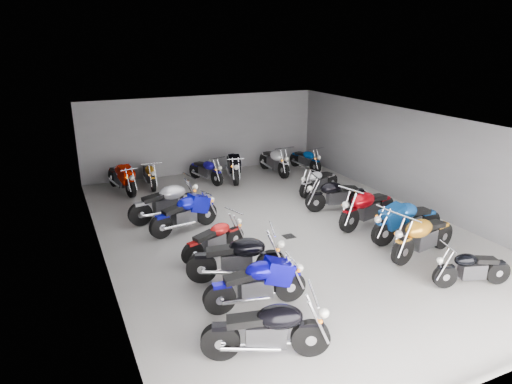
{
  "coord_description": "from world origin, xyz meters",
  "views": [
    {
      "loc": [
        -5.86,
        -11.0,
        5.38
      ],
      "look_at": [
        -0.43,
        0.84,
        1.0
      ],
      "focal_mm": 32.0,
      "sensor_mm": 36.0,
      "label": 1
    }
  ],
  "objects_px": {
    "motorcycle_left_f": "(166,202)",
    "motorcycle_back_c": "(206,170)",
    "motorcycle_right_d": "(367,207)",
    "motorcycle_back_e": "(274,161)",
    "motorcycle_back_a": "(122,177)",
    "motorcycle_back_b": "(149,175)",
    "motorcycle_right_b": "(423,236)",
    "motorcycle_left_c": "(238,258)",
    "motorcycle_right_e": "(337,195)",
    "motorcycle_left_b": "(257,284)",
    "motorcycle_left_e": "(185,214)",
    "motorcycle_left_a": "(268,330)",
    "motorcycle_left_d": "(215,239)",
    "motorcycle_back_d": "(233,166)",
    "motorcycle_right_f": "(319,181)",
    "motorcycle_back_f": "(306,159)",
    "drain_grate": "(289,236)",
    "motorcycle_right_c": "(406,221)",
    "motorcycle_right_a": "(471,268)"
  },
  "relations": [
    {
      "from": "motorcycle_left_f",
      "to": "motorcycle_left_a",
      "type": "bearing_deg",
      "value": -9.11
    },
    {
      "from": "motorcycle_right_f",
      "to": "motorcycle_back_a",
      "type": "bearing_deg",
      "value": 44.96
    },
    {
      "from": "motorcycle_back_d",
      "to": "motorcycle_back_e",
      "type": "bearing_deg",
      "value": -163.48
    },
    {
      "from": "motorcycle_right_b",
      "to": "motorcycle_back_b",
      "type": "relative_size",
      "value": 1.19
    },
    {
      "from": "motorcycle_back_f",
      "to": "motorcycle_left_d",
      "type": "bearing_deg",
      "value": 34.86
    },
    {
      "from": "motorcycle_right_d",
      "to": "motorcycle_back_e",
      "type": "distance_m",
      "value": 6.18
    },
    {
      "from": "motorcycle_right_b",
      "to": "motorcycle_back_d",
      "type": "relative_size",
      "value": 1.02
    },
    {
      "from": "motorcycle_left_e",
      "to": "motorcycle_right_e",
      "type": "relative_size",
      "value": 1.01
    },
    {
      "from": "motorcycle_right_f",
      "to": "drain_grate",
      "type": "bearing_deg",
      "value": 117.63
    },
    {
      "from": "motorcycle_back_d",
      "to": "motorcycle_back_e",
      "type": "xyz_separation_m",
      "value": [
        1.9,
        0.08,
        -0.01
      ]
    },
    {
      "from": "motorcycle_left_a",
      "to": "motorcycle_back_b",
      "type": "bearing_deg",
      "value": -160.28
    },
    {
      "from": "motorcycle_left_b",
      "to": "motorcycle_right_b",
      "type": "distance_m",
      "value": 4.88
    },
    {
      "from": "motorcycle_left_c",
      "to": "motorcycle_right_d",
      "type": "xyz_separation_m",
      "value": [
        4.81,
        1.44,
        0.02
      ]
    },
    {
      "from": "motorcycle_left_d",
      "to": "motorcycle_back_d",
      "type": "height_order",
      "value": "motorcycle_back_d"
    },
    {
      "from": "motorcycle_left_b",
      "to": "motorcycle_left_c",
      "type": "height_order",
      "value": "motorcycle_left_c"
    },
    {
      "from": "motorcycle_back_b",
      "to": "motorcycle_back_c",
      "type": "relative_size",
      "value": 1.01
    },
    {
      "from": "motorcycle_left_f",
      "to": "motorcycle_right_c",
      "type": "bearing_deg",
      "value": 43.67
    },
    {
      "from": "motorcycle_right_d",
      "to": "motorcycle_back_b",
      "type": "distance_m",
      "value": 8.35
    },
    {
      "from": "motorcycle_right_a",
      "to": "motorcycle_back_c",
      "type": "xyz_separation_m",
      "value": [
        -2.91,
        10.11,
        0.04
      ]
    },
    {
      "from": "motorcycle_back_b",
      "to": "motorcycle_back_c",
      "type": "bearing_deg",
      "value": 172.27
    },
    {
      "from": "motorcycle_back_b",
      "to": "motorcycle_back_e",
      "type": "height_order",
      "value": "motorcycle_back_e"
    },
    {
      "from": "motorcycle_back_e",
      "to": "drain_grate",
      "type": "bearing_deg",
      "value": 64.28
    },
    {
      "from": "motorcycle_back_f",
      "to": "motorcycle_back_c",
      "type": "bearing_deg",
      "value": -10.53
    },
    {
      "from": "motorcycle_left_b",
      "to": "motorcycle_left_e",
      "type": "bearing_deg",
      "value": -170.83
    },
    {
      "from": "motorcycle_left_e",
      "to": "drain_grate",
      "type": "bearing_deg",
      "value": 41.44
    },
    {
      "from": "motorcycle_right_c",
      "to": "motorcycle_back_b",
      "type": "bearing_deg",
      "value": 33.12
    },
    {
      "from": "drain_grate",
      "to": "motorcycle_back_a",
      "type": "bearing_deg",
      "value": 120.86
    },
    {
      "from": "motorcycle_right_e",
      "to": "motorcycle_back_e",
      "type": "xyz_separation_m",
      "value": [
        0.09,
        4.7,
        0.03
      ]
    },
    {
      "from": "motorcycle_left_b",
      "to": "motorcycle_left_f",
      "type": "height_order",
      "value": "motorcycle_left_f"
    },
    {
      "from": "motorcycle_left_b",
      "to": "motorcycle_right_f",
      "type": "distance_m",
      "value": 7.72
    },
    {
      "from": "motorcycle_left_b",
      "to": "motorcycle_back_a",
      "type": "xyz_separation_m",
      "value": [
        -1.32,
        9.0,
        0.02
      ]
    },
    {
      "from": "motorcycle_right_d",
      "to": "motorcycle_back_f",
      "type": "height_order",
      "value": "motorcycle_right_d"
    },
    {
      "from": "motorcycle_right_d",
      "to": "drain_grate",
      "type": "bearing_deg",
      "value": 70.51
    },
    {
      "from": "drain_grate",
      "to": "motorcycle_back_c",
      "type": "distance_m",
      "value": 6.02
    },
    {
      "from": "motorcycle_left_e",
      "to": "motorcycle_back_a",
      "type": "relative_size",
      "value": 0.96
    },
    {
      "from": "motorcycle_left_f",
      "to": "motorcycle_right_a",
      "type": "xyz_separation_m",
      "value": [
        5.3,
        -6.89,
        -0.12
      ]
    },
    {
      "from": "motorcycle_right_e",
      "to": "motorcycle_left_f",
      "type": "bearing_deg",
      "value": 86.34
    },
    {
      "from": "drain_grate",
      "to": "motorcycle_back_f",
      "type": "height_order",
      "value": "motorcycle_back_f"
    },
    {
      "from": "motorcycle_back_a",
      "to": "motorcycle_back_b",
      "type": "distance_m",
      "value": 1.09
    },
    {
      "from": "motorcycle_right_a",
      "to": "motorcycle_back_e",
      "type": "distance_m",
      "value": 10.07
    },
    {
      "from": "motorcycle_left_f",
      "to": "motorcycle_back_c",
      "type": "bearing_deg",
      "value": 134.31
    },
    {
      "from": "motorcycle_left_c",
      "to": "motorcycle_right_e",
      "type": "distance_m",
      "value": 5.56
    },
    {
      "from": "motorcycle_left_d",
      "to": "motorcycle_back_b",
      "type": "relative_size",
      "value": 0.96
    },
    {
      "from": "motorcycle_left_d",
      "to": "motorcycle_right_c",
      "type": "xyz_separation_m",
      "value": [
        5.18,
        -1.3,
        0.1
      ]
    },
    {
      "from": "motorcycle_left_a",
      "to": "motorcycle_right_b",
      "type": "xyz_separation_m",
      "value": [
        5.38,
        1.89,
        0.02
      ]
    },
    {
      "from": "motorcycle_right_b",
      "to": "motorcycle_left_f",
      "type": "bearing_deg",
      "value": 34.86
    },
    {
      "from": "motorcycle_back_c",
      "to": "motorcycle_right_b",
      "type": "bearing_deg",
      "value": 90.42
    },
    {
      "from": "motorcycle_left_f",
      "to": "motorcycle_left_c",
      "type": "bearing_deg",
      "value": -1.8
    },
    {
      "from": "motorcycle_back_c",
      "to": "motorcycle_back_a",
      "type": "bearing_deg",
      "value": -21.51
    },
    {
      "from": "motorcycle_left_e",
      "to": "motorcycle_back_d",
      "type": "relative_size",
      "value": 0.95
    }
  ]
}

